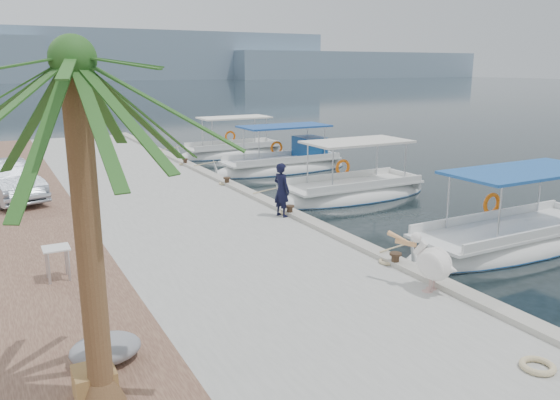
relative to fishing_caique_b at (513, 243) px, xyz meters
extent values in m
plane|color=black|center=(-4.47, 2.88, -0.12)|extent=(400.00, 400.00, 0.00)
cube|color=#989993|center=(-7.47, 7.88, 0.13)|extent=(6.00, 40.00, 0.50)
cube|color=#A09C8E|center=(-4.69, 7.88, 0.44)|extent=(0.44, 40.00, 0.12)
cube|color=brown|center=(-12.47, 7.88, 0.13)|extent=(4.00, 40.00, 0.50)
cube|color=#748AA0|center=(35.53, 212.88, 8.88)|extent=(160.00, 40.00, 18.00)
cube|color=#748AA0|center=(135.53, 202.88, 5.38)|extent=(120.00, 40.00, 11.00)
ellipsoid|color=white|center=(-0.01, 0.00, -0.07)|extent=(7.73, 2.32, 1.30)
ellipsoid|color=navy|center=(-0.01, 0.00, -0.09)|extent=(7.76, 2.37, 0.22)
cube|color=white|center=(-0.01, 0.00, 0.43)|extent=(6.33, 2.00, 0.08)
cube|color=#1F539D|center=(0.19, 0.00, 2.07)|extent=(4.64, 2.13, 0.08)
cylinder|color=silver|center=(-1.74, -0.87, 1.23)|extent=(0.05, 0.05, 1.60)
torus|color=orange|center=(0.29, 1.10, 0.88)|extent=(0.68, 0.12, 0.68)
ellipsoid|color=white|center=(-0.50, 7.10, -0.07)|extent=(6.74, 2.33, 1.30)
ellipsoid|color=navy|center=(-0.50, 7.10, -0.09)|extent=(6.78, 2.38, 0.22)
cube|color=white|center=(-0.50, 7.10, 0.43)|extent=(5.53, 2.01, 0.08)
cube|color=silver|center=(-0.33, 7.10, 2.07)|extent=(4.05, 2.15, 0.08)
cylinder|color=silver|center=(-2.01, 6.23, 1.23)|extent=(0.05, 0.05, 1.60)
torus|color=orange|center=(-0.20, 8.21, 0.88)|extent=(0.68, 0.12, 0.68)
ellipsoid|color=white|center=(-0.29, 13.32, -0.07)|extent=(7.15, 2.22, 1.30)
ellipsoid|color=navy|center=(-0.29, 13.32, -0.09)|extent=(7.19, 2.27, 0.22)
cube|color=white|center=(-0.29, 13.32, 0.43)|extent=(5.86, 1.91, 0.08)
cube|color=#1D4894|center=(-0.11, 13.32, 2.07)|extent=(4.29, 2.04, 0.08)
cylinder|color=silver|center=(-1.90, 12.49, 1.23)|extent=(0.05, 0.05, 1.60)
torus|color=orange|center=(0.01, 14.38, 0.88)|extent=(0.68, 0.12, 0.68)
cube|color=navy|center=(1.32, 13.32, 0.98)|extent=(1.20, 1.56, 1.00)
ellipsoid|color=white|center=(-0.57, 18.69, -0.07)|extent=(6.59, 2.07, 1.30)
ellipsoid|color=navy|center=(-0.57, 18.69, -0.09)|extent=(6.62, 2.11, 0.22)
cube|color=white|center=(-0.57, 18.69, 0.43)|extent=(5.41, 1.78, 0.08)
cube|color=white|center=(-0.41, 18.69, 2.07)|extent=(3.95, 1.90, 0.08)
cylinder|color=silver|center=(-2.06, 17.91, 1.23)|extent=(0.05, 0.05, 1.60)
torus|color=orange|center=(-0.27, 19.67, 0.88)|extent=(0.68, 0.12, 0.68)
cylinder|color=black|center=(-4.82, -0.62, 0.53)|extent=(0.18, 0.18, 0.30)
cylinder|color=black|center=(-4.82, -0.62, 0.68)|extent=(0.28, 0.28, 0.05)
cylinder|color=black|center=(-4.82, 4.38, 0.53)|extent=(0.18, 0.18, 0.30)
cylinder|color=black|center=(-4.82, 4.38, 0.68)|extent=(0.28, 0.28, 0.05)
cylinder|color=black|center=(-4.82, 9.38, 0.53)|extent=(0.18, 0.18, 0.30)
cylinder|color=black|center=(-4.82, 9.38, 0.68)|extent=(0.28, 0.28, 0.05)
cylinder|color=black|center=(-4.82, 14.38, 0.53)|extent=(0.18, 0.18, 0.30)
cylinder|color=black|center=(-4.82, 14.38, 0.68)|extent=(0.28, 0.28, 0.05)
cylinder|color=tan|center=(-5.15, -2.12, 0.56)|extent=(0.06, 0.06, 0.36)
cylinder|color=tan|center=(-4.98, -2.05, 0.56)|extent=(0.06, 0.06, 0.36)
ellipsoid|color=white|center=(-5.07, -2.09, 0.95)|extent=(0.79, 0.98, 0.67)
cylinder|color=white|center=(-5.18, -1.80, 1.24)|extent=(0.25, 0.34, 0.35)
sphere|color=white|center=(-5.22, -1.71, 1.44)|extent=(0.22, 0.22, 0.22)
cone|color=#EAA566|center=(-5.35, -1.40, 1.34)|extent=(0.34, 0.64, 0.26)
imported|color=black|center=(-5.07, 4.45, 1.21)|extent=(0.54, 0.69, 1.67)
cylinder|color=brown|center=(-11.82, -2.88, 2.65)|extent=(0.34, 0.34, 4.55)
cone|color=brown|center=(-11.82, -2.88, 0.56)|extent=(0.64, 0.64, 0.36)
imported|color=#AAB4C2|center=(-12.46, 10.74, 1.06)|extent=(2.57, 4.41, 1.37)
cube|color=brown|center=(-11.87, -2.68, 0.60)|extent=(0.55, 0.55, 0.44)
ellipsoid|color=gray|center=(-11.55, -1.73, 0.58)|extent=(1.10, 0.90, 0.40)
cylinder|color=silver|center=(-11.98, 2.01, 0.73)|extent=(0.06, 0.06, 0.70)
cylinder|color=silver|center=(-11.58, 2.01, 0.73)|extent=(0.06, 0.06, 0.70)
cylinder|color=silver|center=(-11.98, 2.41, 0.73)|extent=(0.06, 0.06, 0.70)
cylinder|color=silver|center=(-11.58, 2.41, 0.73)|extent=(0.06, 0.06, 0.70)
cube|color=white|center=(-11.78, 2.21, 1.09)|extent=(0.55, 0.55, 0.03)
torus|color=#C6B284|center=(-5.78, -5.12, 0.43)|extent=(0.54, 0.54, 0.10)
camera|label=1|loc=(-12.80, -9.85, 4.88)|focal=35.00mm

